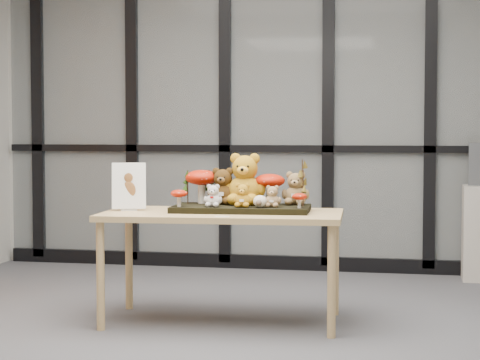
% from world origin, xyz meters
% --- Properties ---
extents(floor, '(5.00, 5.00, 0.00)m').
position_xyz_m(floor, '(0.00, 0.00, 0.00)').
color(floor, '#4D4D52').
rests_on(floor, ground).
extents(room_shell, '(5.00, 5.00, 5.00)m').
position_xyz_m(room_shell, '(0.00, 0.00, 1.68)').
color(room_shell, '#B7B5AD').
rests_on(room_shell, floor).
extents(glass_partition, '(4.90, 0.06, 2.78)m').
position_xyz_m(glass_partition, '(-0.00, 2.47, 1.42)').
color(glass_partition, '#2D383F').
rests_on(glass_partition, floor).
extents(display_table, '(1.53, 0.83, 0.70)m').
position_xyz_m(display_table, '(0.00, 0.34, 0.63)').
color(display_table, tan).
rests_on(display_table, floor).
extents(diorama_tray, '(0.88, 0.48, 0.04)m').
position_xyz_m(diorama_tray, '(0.11, 0.40, 0.72)').
color(diorama_tray, black).
rests_on(diorama_tray, display_table).
extents(bear_pooh_yellow, '(0.29, 0.26, 0.36)m').
position_xyz_m(bear_pooh_yellow, '(0.12, 0.48, 0.91)').
color(bear_pooh_yellow, '#BA8218').
rests_on(bear_pooh_yellow, diorama_tray).
extents(bear_brown_medium, '(0.21, 0.19, 0.26)m').
position_xyz_m(bear_brown_medium, '(-0.02, 0.47, 0.86)').
color(bear_brown_medium, '#40280D').
rests_on(bear_brown_medium, diorama_tray).
extents(bear_tan_back, '(0.19, 0.17, 0.23)m').
position_xyz_m(bear_tan_back, '(0.44, 0.52, 0.85)').
color(bear_tan_back, olive).
rests_on(bear_tan_back, diorama_tray).
extents(bear_small_yellow, '(0.13, 0.12, 0.16)m').
position_xyz_m(bear_small_yellow, '(0.15, 0.28, 0.82)').
color(bear_small_yellow, '#B77D19').
rests_on(bear_small_yellow, diorama_tray).
extents(bear_white_bow, '(0.12, 0.11, 0.15)m').
position_xyz_m(bear_white_bow, '(-0.04, 0.27, 0.81)').
color(bear_white_bow, silver).
rests_on(bear_white_bow, diorama_tray).
extents(bear_beige_small, '(0.12, 0.11, 0.15)m').
position_xyz_m(bear_beige_small, '(0.32, 0.32, 0.81)').
color(bear_beige_small, '#9D7C51').
rests_on(bear_beige_small, diorama_tray).
extents(plush_cream_hedgehog, '(0.07, 0.06, 0.08)m').
position_xyz_m(plush_cream_hedgehog, '(0.25, 0.28, 0.78)').
color(plush_cream_hedgehog, '#F0E5CE').
rests_on(plush_cream_hedgehog, diorama_tray).
extents(mushroom_back_left, '(0.22, 0.22, 0.24)m').
position_xyz_m(mushroom_back_left, '(-0.17, 0.51, 0.85)').
color(mushroom_back_left, '#A31605').
rests_on(mushroom_back_left, diorama_tray).
extents(mushroom_back_right, '(0.19, 0.19, 0.22)m').
position_xyz_m(mushroom_back_right, '(0.27, 0.51, 0.84)').
color(mushroom_back_right, '#A31605').
rests_on(mushroom_back_right, diorama_tray).
extents(mushroom_front_left, '(0.11, 0.11, 0.12)m').
position_xyz_m(mushroom_front_left, '(-0.25, 0.25, 0.79)').
color(mushroom_front_left, '#A31605').
rests_on(mushroom_front_left, diorama_tray).
extents(mushroom_front_right, '(0.09, 0.09, 0.10)m').
position_xyz_m(mushroom_front_right, '(0.49, 0.29, 0.78)').
color(mushroom_front_right, '#A31605').
rests_on(mushroom_front_right, diorama_tray).
extents(sprig_green_far_left, '(0.05, 0.05, 0.22)m').
position_xyz_m(sprig_green_far_left, '(-0.26, 0.49, 0.84)').
color(sprig_green_far_left, '#11340B').
rests_on(sprig_green_far_left, diorama_tray).
extents(sprig_green_mid_left, '(0.05, 0.05, 0.22)m').
position_xyz_m(sprig_green_mid_left, '(-0.13, 0.54, 0.84)').
color(sprig_green_mid_left, '#11340B').
rests_on(sprig_green_mid_left, diorama_tray).
extents(sprig_dry_far_right, '(0.05, 0.05, 0.29)m').
position_xyz_m(sprig_dry_far_right, '(0.48, 0.51, 0.88)').
color(sprig_dry_far_right, brown).
rests_on(sprig_dry_far_right, diorama_tray).
extents(sprig_dry_mid_right, '(0.05, 0.05, 0.23)m').
position_xyz_m(sprig_dry_mid_right, '(0.50, 0.40, 0.85)').
color(sprig_dry_mid_right, brown).
rests_on(sprig_dry_mid_right, diorama_tray).
extents(sprig_green_centre, '(0.05, 0.05, 0.17)m').
position_xyz_m(sprig_green_centre, '(0.01, 0.56, 0.82)').
color(sprig_green_centre, '#11340B').
rests_on(sprig_green_centre, diorama_tray).
extents(sign_holder, '(0.22, 0.13, 0.30)m').
position_xyz_m(sign_holder, '(-0.60, 0.32, 0.84)').
color(sign_holder, silver).
rests_on(sign_holder, display_table).
extents(label_card, '(0.08, 0.03, 0.00)m').
position_xyz_m(label_card, '(0.07, 0.04, 0.70)').
color(label_card, white).
rests_on(label_card, display_table).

